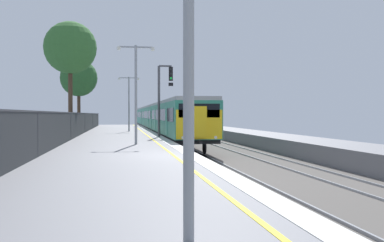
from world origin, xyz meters
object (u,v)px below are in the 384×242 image
at_px(signal_gantry, 163,92).
at_px(background_tree_centre, 70,50).
at_px(commuter_train_at_platform, 157,117).
at_px(background_tree_left, 79,79).
at_px(platform_lamp_mid, 136,85).
at_px(platform_lamp_far, 129,99).

height_order(signal_gantry, background_tree_centre, background_tree_centre).
distance_m(commuter_train_at_platform, background_tree_left, 11.30).
xyz_separation_m(commuter_train_at_platform, platform_lamp_mid, (-3.66, -31.36, 1.88)).
xyz_separation_m(signal_gantry, platform_lamp_far, (-2.18, 11.00, -0.12)).
distance_m(platform_lamp_mid, background_tree_centre, 14.64).
height_order(commuter_train_at_platform, signal_gantry, signal_gantry).
relative_size(signal_gantry, background_tree_left, 0.68).
xyz_separation_m(platform_lamp_far, background_tree_centre, (-4.80, -5.70, 3.74)).
relative_size(background_tree_left, background_tree_centre, 0.83).
bearing_deg(platform_lamp_mid, commuter_train_at_platform, 83.35).
height_order(commuter_train_at_platform, background_tree_left, background_tree_left).
bearing_deg(platform_lamp_mid, platform_lamp_far, 90.00).
distance_m(commuter_train_at_platform, platform_lamp_far, 12.98).
bearing_deg(platform_lamp_far, platform_lamp_mid, -90.00).
height_order(background_tree_left, background_tree_centre, background_tree_centre).
bearing_deg(commuter_train_at_platform, signal_gantry, -93.62).
height_order(platform_lamp_mid, background_tree_left, background_tree_left).
xyz_separation_m(commuter_train_at_platform, background_tree_left, (-8.83, -5.72, 4.13)).
bearing_deg(signal_gantry, platform_lamp_mid, -105.16).
distance_m(platform_lamp_mid, platform_lamp_far, 19.04).
bearing_deg(commuter_train_at_platform, platform_lamp_far, -106.52).
relative_size(signal_gantry, platform_lamp_mid, 0.97).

